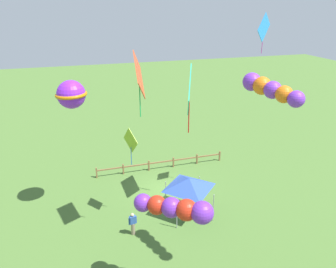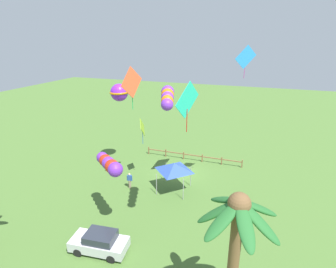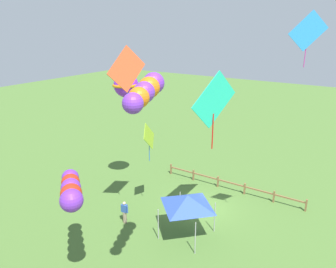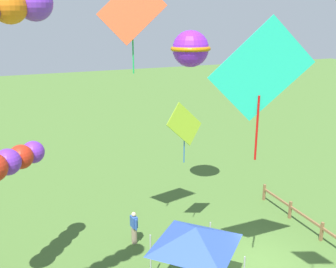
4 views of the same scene
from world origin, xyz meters
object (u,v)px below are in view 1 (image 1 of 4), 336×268
at_px(kite_ball_4, 71,94).
at_px(kite_diamond_6, 131,141).
at_px(spectator_0, 133,224).
at_px(kite_diamond_3, 139,76).
at_px(kite_diamond_1, 189,91).
at_px(festival_tent, 189,183).
at_px(kite_diamond_5, 264,28).
at_px(kite_tube_2, 175,208).
at_px(kite_tube_0, 270,89).

bearing_deg(kite_ball_4, kite_diamond_6, 151.75).
height_order(spectator_0, kite_diamond_3, kite_diamond_3).
bearing_deg(kite_diamond_1, spectator_0, 32.17).
relative_size(festival_tent, kite_ball_4, 1.20).
bearing_deg(kite_diamond_5, kite_diamond_1, -6.51).
bearing_deg(spectator_0, kite_diamond_6, -102.32).
height_order(festival_tent, kite_diamond_1, kite_diamond_1).
bearing_deg(festival_tent, kite_diamond_6, -17.52).
xyz_separation_m(kite_tube_2, kite_diamond_6, (0.67, -7.38, 0.48)).
bearing_deg(kite_ball_4, kite_tube_2, 113.82).
bearing_deg(kite_tube_2, festival_tent, -116.13).
xyz_separation_m(festival_tent, kite_tube_2, (3.04, 6.21, 2.66)).
relative_size(kite_tube_0, kite_ball_4, 1.31).
relative_size(spectator_0, kite_tube_0, 0.51).
distance_m(kite_ball_4, kite_diamond_6, 4.83).
distance_m(kite_diamond_1, kite_ball_4, 7.77).
height_order(kite_tube_0, kite_diamond_1, kite_tube_0).
xyz_separation_m(spectator_0, kite_diamond_6, (-0.49, -2.26, 4.79)).
height_order(spectator_0, kite_tube_0, kite_tube_0).
height_order(kite_tube_2, kite_diamond_5, kite_diamond_5).
bearing_deg(spectator_0, kite_ball_4, -54.63).
xyz_separation_m(kite_tube_0, kite_diamond_5, (-4.03, -7.34, 2.04)).
bearing_deg(kite_ball_4, kite_diamond_1, 172.18).
bearing_deg(kite_tube_2, kite_diamond_3, -84.99).
xyz_separation_m(spectator_0, kite_tube_2, (-1.17, 5.12, 4.31)).
bearing_deg(spectator_0, kite_tube_2, 102.83).
distance_m(kite_tube_2, kite_diamond_6, 7.43).
relative_size(kite_tube_2, kite_diamond_5, 1.26).
relative_size(kite_diamond_1, kite_tube_2, 1.47).
distance_m(spectator_0, kite_diamond_6, 5.32).
bearing_deg(kite_diamond_6, spectator_0, 77.68).
bearing_deg(kite_ball_4, spectator_0, 125.37).
bearing_deg(kite_diamond_1, kite_ball_4, -7.82).
relative_size(festival_tent, kite_tube_2, 0.87).
bearing_deg(kite_diamond_6, kite_diamond_5, -178.73).
bearing_deg(kite_diamond_3, kite_ball_4, -48.82).
xyz_separation_m(festival_tent, kite_diamond_5, (-5.49, -1.38, 9.99)).
bearing_deg(kite_tube_0, kite_diamond_5, -118.76).
distance_m(kite_tube_0, kite_diamond_6, 10.05).
distance_m(kite_tube_0, kite_ball_4, 12.54).
relative_size(kite_diamond_1, kite_ball_4, 2.04).
bearing_deg(kite_tube_0, spectator_0, -40.73).
relative_size(spectator_0, kite_diamond_6, 0.58).
bearing_deg(kite_tube_2, spectator_0, -77.17).
relative_size(spectator_0, kite_diamond_1, 0.33).
bearing_deg(kite_diamond_3, kite_tube_0, 135.71).
xyz_separation_m(kite_diamond_1, kite_ball_4, (7.70, -1.06, 0.08)).
bearing_deg(kite_diamond_3, festival_tent, -161.88).
bearing_deg(festival_tent, kite_diamond_1, -106.97).
relative_size(festival_tent, kite_diamond_5, 1.09).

